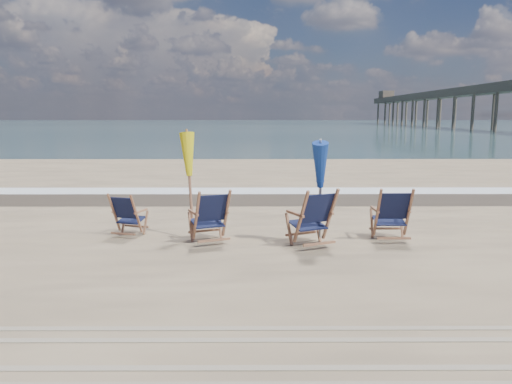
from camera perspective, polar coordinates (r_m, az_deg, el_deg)
ocean at (r=135.59m, az=-0.21°, el=7.75°), size 400.00×400.00×0.00m
surf_foam at (r=16.05m, az=-0.08°, el=0.15°), size 200.00×1.40×0.01m
wet_sand_strip at (r=14.57m, az=-0.07°, el=-0.73°), size 200.00×2.60×0.00m
tire_tracks at (r=5.34m, az=0.22°, el=-17.96°), size 80.00×1.30×0.01m
beach_chair_0 at (r=10.12m, az=-13.51°, el=-2.65°), size 0.73×0.78×0.89m
beach_chair_1 at (r=9.47m, az=-3.39°, el=-2.71°), size 0.91×0.96×1.05m
beach_chair_2 at (r=9.29m, az=8.51°, el=-2.82°), size 0.98×1.02×1.11m
beach_chair_3 at (r=9.92m, az=17.05°, el=-2.52°), size 0.68×0.77×1.06m
umbrella_yellow at (r=9.78m, az=-7.59°, el=3.70°), size 0.30×0.30×2.07m
umbrella_blue at (r=9.23m, az=7.42°, el=2.85°), size 0.30×0.30×1.98m
fishing_pier at (r=90.03m, az=25.13°, el=9.38°), size 4.40×140.00×9.30m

